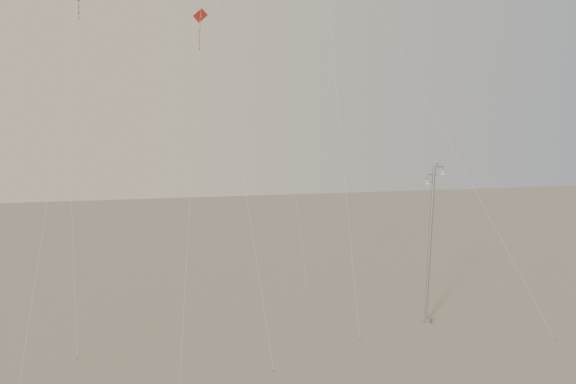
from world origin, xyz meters
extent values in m
plane|color=gray|center=(0.00, 0.00, 0.00)|extent=(160.00, 160.00, 0.00)
cylinder|color=gray|center=(8.08, 6.97, 0.15)|extent=(0.44, 0.44, 0.30)
cylinder|color=gray|center=(8.08, 6.97, 4.83)|extent=(0.55, 0.18, 9.66)
cylinder|color=gray|center=(8.45, 6.97, 9.71)|extent=(0.14, 0.14, 0.18)
cylinder|color=gray|center=(8.69, 7.05, 9.56)|extent=(0.50, 0.22, 0.07)
cylinder|color=gray|center=(8.93, 7.12, 9.41)|extent=(0.06, 0.06, 0.30)
ellipsoid|color=beige|center=(8.93, 7.12, 9.26)|extent=(0.52, 0.52, 0.18)
cylinder|color=gray|center=(8.15, 6.99, 9.11)|extent=(0.60, 0.11, 0.07)
cylinder|color=gray|center=(7.85, 7.02, 8.91)|extent=(0.06, 0.06, 0.40)
ellipsoid|color=beige|center=(7.85, 7.02, 8.71)|extent=(0.52, 0.52, 0.18)
cylinder|color=gray|center=(-12.39, 6.37, 0.05)|extent=(0.06, 0.06, 0.10)
cylinder|color=beige|center=(-4.57, 5.63, 15.22)|extent=(3.06, 7.43, 30.34)
cylinder|color=gray|center=(-3.05, 1.92, 0.05)|extent=(0.06, 0.06, 0.10)
cylinder|color=gray|center=(2.78, 5.04, 0.05)|extent=(0.06, 0.06, 0.10)
cube|color=maroon|center=(-5.73, 6.51, 17.72)|extent=(0.78, 0.26, 0.74)
cylinder|color=maroon|center=(-5.77, 6.65, 16.67)|extent=(0.07, 0.22, 1.44)
cylinder|color=beige|center=(-6.75, 3.67, 8.88)|extent=(2.04, 5.68, 17.67)
cylinder|color=beige|center=(10.37, 9.48, 11.44)|extent=(6.02, 14.85, 22.80)
cylinder|color=gray|center=(13.38, 2.06, 0.05)|extent=(0.06, 0.06, 0.10)
cylinder|color=beige|center=(1.99, 18.85, 15.21)|extent=(2.83, 4.49, 30.32)
cylinder|color=gray|center=(3.40, 16.61, 0.05)|extent=(0.06, 0.06, 0.10)
cylinder|color=#2A2723|center=(-11.81, 8.72, 18.06)|extent=(0.07, 0.16, 0.94)
cylinder|color=beige|center=(-13.18, 4.18, 9.41)|extent=(2.85, 8.81, 18.73)
camera|label=1|loc=(-10.70, -27.45, 12.04)|focal=40.00mm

